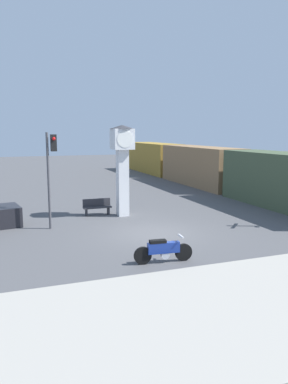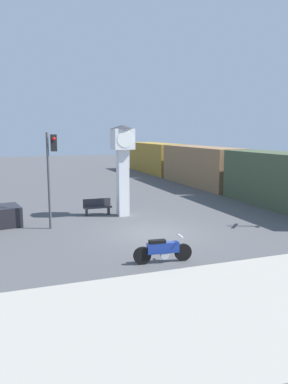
{
  "view_description": "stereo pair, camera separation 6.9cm",
  "coord_description": "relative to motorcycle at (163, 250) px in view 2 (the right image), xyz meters",
  "views": [
    {
      "loc": [
        -6.28,
        -15.8,
        4.69
      ],
      "look_at": [
        -0.27,
        0.56,
        1.89
      ],
      "focal_mm": 35.0,
      "sensor_mm": 36.0,
      "label": 1
    },
    {
      "loc": [
        -6.22,
        -15.82,
        4.69
      ],
      "look_at": [
        -0.27,
        0.56,
        1.89
      ],
      "focal_mm": 35.0,
      "sensor_mm": 36.0,
      "label": 2
    }
  ],
  "objects": [
    {
      "name": "motorcycle",
      "position": [
        0.0,
        0.0,
        0.0
      ],
      "size": [
        2.2,
        0.48,
        0.97
      ],
      "rotation": [
        0.0,
        0.0,
        -0.1
      ],
      "color": "black",
      "rests_on": "ground_plane"
    },
    {
      "name": "freight_train",
      "position": [
        11.05,
        17.46,
        1.23
      ],
      "size": [
        2.8,
        33.11,
        3.4
      ],
      "color": "#425138",
      "rests_on": "ground_plane"
    },
    {
      "name": "bench",
      "position": [
        -0.44,
        8.6,
        0.02
      ],
      "size": [
        1.6,
        0.44,
        0.92
      ],
      "color": "#2D2D33",
      "rests_on": "ground_plane"
    },
    {
      "name": "traffic_light",
      "position": [
        -3.16,
        6.35,
        2.73
      ],
      "size": [
        0.5,
        0.35,
        4.68
      ],
      "color": "#47474C",
      "rests_on": "ground_plane"
    },
    {
      "name": "sidewalk_strip",
      "position": [
        1.14,
        -4.0,
        -0.42
      ],
      "size": [
        36.0,
        6.0,
        0.1
      ],
      "color": "#9E998E",
      "rests_on": "ground_plane"
    },
    {
      "name": "clock_tower",
      "position": [
        0.88,
        7.9,
        2.89
      ],
      "size": [
        1.35,
        1.35,
        5.07
      ],
      "color": "white",
      "rests_on": "ground_plane"
    },
    {
      "name": "ground_plane",
      "position": [
        1.14,
        3.83,
        -0.47
      ],
      "size": [
        120.0,
        120.0,
        0.0
      ],
      "primitive_type": "plane",
      "color": "#4C4C4F"
    }
  ]
}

